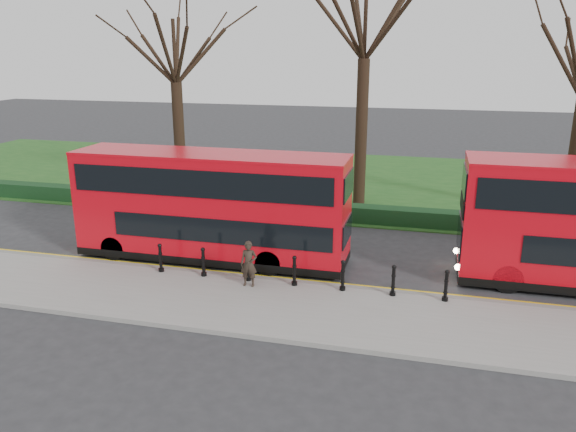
# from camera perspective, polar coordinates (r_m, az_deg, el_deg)

# --- Properties ---
(ground) EXTENTS (120.00, 120.00, 0.00)m
(ground) POSITION_cam_1_polar(r_m,az_deg,el_deg) (20.68, -1.98, -5.58)
(ground) COLOR #28282B
(ground) RESTS_ON ground
(pavement) EXTENTS (60.00, 4.00, 0.15)m
(pavement) POSITION_cam_1_polar(r_m,az_deg,el_deg) (18.04, -4.68, -8.85)
(pavement) COLOR gray
(pavement) RESTS_ON ground
(kerb) EXTENTS (60.00, 0.25, 0.16)m
(kerb) POSITION_cam_1_polar(r_m,az_deg,el_deg) (19.77, -2.80, -6.44)
(kerb) COLOR slate
(kerb) RESTS_ON ground
(grass_verge) EXTENTS (60.00, 18.00, 0.06)m
(grass_verge) POSITION_cam_1_polar(r_m,az_deg,el_deg) (34.68, 4.97, 3.63)
(grass_verge) COLOR #1A4A18
(grass_verge) RESTS_ON ground
(hedge) EXTENTS (60.00, 0.90, 0.80)m
(hedge) POSITION_cam_1_polar(r_m,az_deg,el_deg) (26.78, 2.08, 0.57)
(hedge) COLOR black
(hedge) RESTS_ON ground
(yellow_line_outer) EXTENTS (60.00, 0.10, 0.01)m
(yellow_line_outer) POSITION_cam_1_polar(r_m,az_deg,el_deg) (20.06, -2.54, -6.30)
(yellow_line_outer) COLOR yellow
(yellow_line_outer) RESTS_ON ground
(yellow_line_inner) EXTENTS (60.00, 0.10, 0.01)m
(yellow_line_inner) POSITION_cam_1_polar(r_m,az_deg,el_deg) (20.23, -2.38, -6.09)
(yellow_line_inner) COLOR yellow
(yellow_line_inner) RESTS_ON ground
(tree_left) EXTENTS (7.08, 7.08, 11.06)m
(tree_left) POSITION_cam_1_polar(r_m,az_deg,el_deg) (31.37, -11.50, 16.75)
(tree_left) COLOR black
(tree_left) RESTS_ON ground
(tree_mid) EXTENTS (8.56, 8.56, 13.37)m
(tree_mid) POSITION_cam_1_polar(r_m,az_deg,el_deg) (28.62, 7.93, 20.34)
(tree_mid) COLOR black
(tree_mid) RESTS_ON ground
(bollard_row) EXTENTS (9.98, 0.15, 1.00)m
(bollard_row) POSITION_cam_1_polar(r_m,az_deg,el_deg) (18.91, 0.66, -5.64)
(bollard_row) COLOR black
(bollard_row) RESTS_ON pavement
(bus_lead) EXTENTS (10.39, 2.39, 4.13)m
(bus_lead) POSITION_cam_1_polar(r_m,az_deg,el_deg) (21.37, -7.84, 0.92)
(bus_lead) COLOR red
(bus_lead) RESTS_ON ground
(pedestrian) EXTENTS (0.60, 0.41, 1.57)m
(pedestrian) POSITION_cam_1_polar(r_m,az_deg,el_deg) (18.81, -4.01, -4.88)
(pedestrian) COLOR #2C231B
(pedestrian) RESTS_ON pavement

